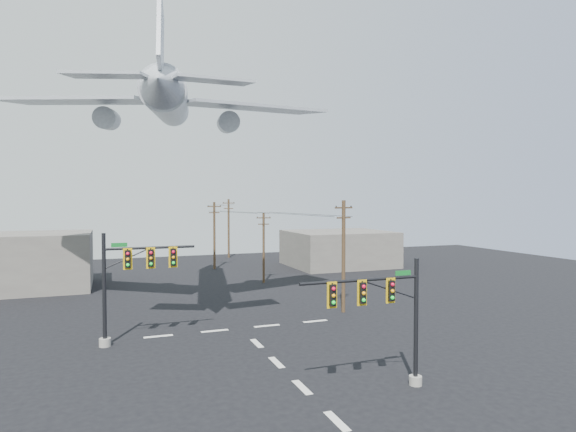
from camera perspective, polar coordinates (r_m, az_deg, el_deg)
name	(u,v)px	position (r m, az deg, el deg)	size (l,w,h in m)	color
ground	(302,387)	(26.09, 1.68, -19.65)	(120.00, 120.00, 0.00)	black
lane_markings	(269,355)	(30.80, -2.22, -16.19)	(14.00, 21.20, 0.01)	silver
signal_mast_near	(389,316)	(25.17, 11.91, -11.55)	(6.81, 0.73, 6.59)	gray
signal_mast_far	(128,282)	(33.73, -18.47, -7.43)	(6.23, 0.82, 7.43)	gray
utility_pole_a	(344,254)	(41.19, 6.60, -4.47)	(1.87, 0.62, 9.54)	#47321E
utility_pole_b	(264,246)	(55.41, -2.90, -3.62)	(1.60, 0.52, 8.02)	#47321E
utility_pole_c	(214,234)	(67.03, -8.72, -2.12)	(1.89, 0.32, 9.25)	#47321E
utility_pole_d	(229,227)	(79.84, -7.05, -1.29)	(1.88, 0.94, 9.66)	#47321E
power_lines	(250,210)	(59.60, -4.53, 0.71)	(6.76, 41.11, 0.78)	black
airliner	(169,103)	(42.87, -13.92, 12.88)	(27.30, 29.03, 7.55)	#B6BDC4
building_right	(339,248)	(70.16, 6.01, -3.84)	(14.00, 12.00, 5.00)	slate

